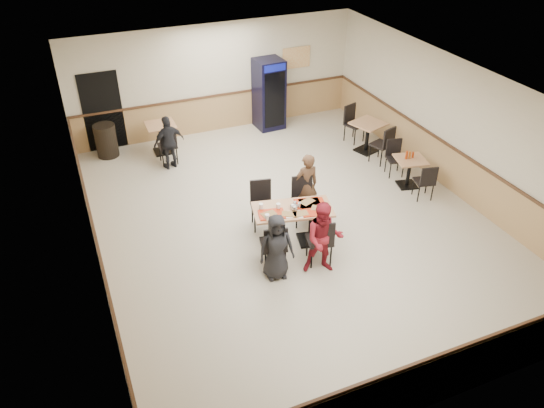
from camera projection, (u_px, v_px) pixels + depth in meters
name	position (u px, v px, depth m)	size (l,w,h in m)	color
ground	(290.00, 220.00, 11.44)	(10.00, 10.00, 0.00)	beige
room_shell	(313.00, 134.00, 13.67)	(10.00, 10.00, 10.00)	silver
main_table	(292.00, 220.00, 10.47)	(1.67, 1.09, 0.83)	black
main_chairs	(290.00, 222.00, 10.47)	(1.73, 2.06, 1.05)	black
diner_woman_left	(276.00, 247.00, 9.56)	(0.65, 0.42, 1.32)	black
diner_woman_right	(324.00, 238.00, 9.65)	(0.72, 0.56, 1.48)	maroon
diner_man_opposite	(306.00, 186.00, 11.21)	(0.54, 0.35, 1.48)	#4F3422
lone_diner	(169.00, 142.00, 13.03)	(0.81, 0.34, 1.38)	black
tabletop_clutter	(296.00, 208.00, 10.28)	(1.45, 0.77, 0.12)	#B8280C
side_table_near	(409.00, 168.00, 12.39)	(0.80, 0.80, 0.72)	black
side_table_near_chair_south	(424.00, 180.00, 11.96)	(0.42, 0.42, 0.91)	black
side_table_near_chair_north	(395.00, 158.00, 12.84)	(0.42, 0.42, 0.91)	black
side_table_far	(368.00, 132.00, 13.85)	(0.97, 0.97, 0.82)	black
side_table_far_chair_south	(381.00, 144.00, 13.36)	(0.48, 0.48, 1.03)	black
side_table_far_chair_north	(355.00, 124.00, 14.37)	(0.48, 0.48, 1.03)	black
condiment_caddy	(409.00, 155.00, 12.24)	(0.23, 0.06, 0.20)	#A3320B
back_table	(162.00, 134.00, 13.81)	(0.75, 0.75, 0.80)	black
back_table_chair_lone	(167.00, 145.00, 13.34)	(0.47, 0.47, 1.01)	black
pepsi_cooler	(269.00, 94.00, 14.90)	(0.79, 0.80, 1.98)	black
trash_bin	(106.00, 141.00, 13.69)	(0.55, 0.55, 0.87)	black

